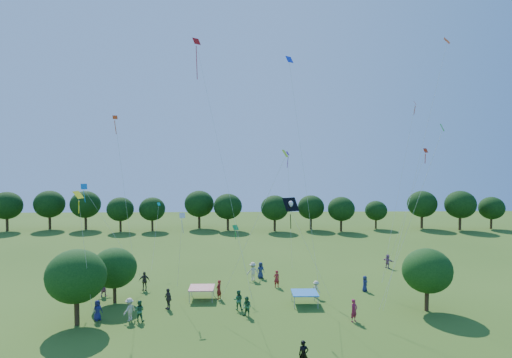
% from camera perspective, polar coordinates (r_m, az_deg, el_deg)
% --- Properties ---
extents(near_tree_west, '(4.51, 4.51, 5.79)m').
position_cam_1_polar(near_tree_west, '(37.81, -21.57, -11.25)').
color(near_tree_west, '#422B19').
rests_on(near_tree_west, ground).
extents(near_tree_north, '(3.89, 3.89, 4.84)m').
position_cam_1_polar(near_tree_north, '(42.32, -17.30, -10.57)').
color(near_tree_north, '#422B19').
rests_on(near_tree_north, ground).
extents(near_tree_east, '(4.07, 4.07, 5.20)m').
position_cam_1_polar(near_tree_east, '(40.93, 20.63, -10.69)').
color(near_tree_east, '#422B19').
rests_on(near_tree_east, ground).
extents(treeline, '(88.01, 8.77, 6.77)m').
position_cam_1_polar(treeline, '(78.46, -2.08, -3.41)').
color(treeline, '#422B19').
rests_on(treeline, ground).
extents(tent_red_stripe, '(2.20, 2.20, 1.10)m').
position_cam_1_polar(tent_red_stripe, '(42.21, -6.80, -13.36)').
color(tent_red_stripe, red).
rests_on(tent_red_stripe, ground).
extents(tent_blue, '(2.20, 2.20, 1.10)m').
position_cam_1_polar(tent_blue, '(40.73, 6.10, -13.97)').
color(tent_blue, '#1B65B5').
rests_on(tent_blue, ground).
extents(man_in_black, '(0.65, 0.43, 1.68)m').
position_cam_1_polar(man_in_black, '(29.77, 5.97, -20.97)').
color(man_in_black, black).
rests_on(man_in_black, ground).
extents(crowd_person_0, '(0.94, 0.74, 1.68)m').
position_cam_1_polar(crowd_person_0, '(48.74, 0.58, -11.32)').
color(crowd_person_0, navy).
rests_on(crowd_person_0, ground).
extents(crowd_person_1, '(0.78, 0.74, 1.76)m').
position_cam_1_polar(crowd_person_1, '(37.54, 12.15, -15.77)').
color(crowd_person_1, maroon).
rests_on(crowd_person_1, ground).
extents(crowd_person_2, '(0.89, 0.80, 1.60)m').
position_cam_1_polar(crowd_person_2, '(37.86, -1.13, -15.66)').
color(crowd_person_2, '#2A6237').
rests_on(crowd_person_2, ground).
extents(crowd_person_3, '(1.33, 0.83, 1.89)m').
position_cam_1_polar(crowd_person_3, '(47.84, -0.40, -11.47)').
color(crowd_person_3, beige).
rests_on(crowd_person_3, ground).
extents(crowd_person_4, '(1.00, 1.09, 1.75)m').
position_cam_1_polar(crowd_person_4, '(40.22, -10.94, -14.47)').
color(crowd_person_4, '#3B322F').
rests_on(crowd_person_4, ground).
extents(crowd_person_5, '(1.52, 1.22, 1.57)m').
position_cam_1_polar(crowd_person_5, '(45.05, -18.51, -12.77)').
color(crowd_person_5, '#9E5C88').
rests_on(crowd_person_5, ground).
extents(crowd_person_6, '(0.83, 0.87, 1.59)m').
position_cam_1_polar(crowd_person_6, '(39.10, -19.20, -15.23)').
color(crowd_person_6, navy).
rests_on(crowd_person_6, ground).
extents(crowd_person_7, '(0.68, 0.76, 1.72)m').
position_cam_1_polar(crowd_person_7, '(42.18, -4.67, -13.61)').
color(crowd_person_7, maroon).
rests_on(crowd_person_7, ground).
extents(crowd_person_8, '(0.84, 0.51, 1.64)m').
position_cam_1_polar(crowd_person_8, '(38.02, -14.38, -15.65)').
color(crowd_person_8, '#29613C').
rests_on(crowd_person_8, ground).
extents(crowd_person_9, '(1.05, 1.27, 1.79)m').
position_cam_1_polar(crowd_person_9, '(38.25, -15.54, -15.43)').
color(crowd_person_9, beige).
rests_on(crowd_person_9, ground).
extents(crowd_person_10, '(1.06, 0.49, 1.80)m').
position_cam_1_polar(crowd_person_10, '(45.83, -13.79, -12.28)').
color(crowd_person_10, '#3E3731').
rests_on(crowd_person_10, ground).
extents(crowd_person_11, '(1.19, 1.56, 1.59)m').
position_cam_1_polar(crowd_person_11, '(54.92, 16.13, -9.84)').
color(crowd_person_11, '#8A517D').
rests_on(crowd_person_11, ground).
extents(crowd_person_12, '(0.75, 0.83, 1.48)m').
position_cam_1_polar(crowd_person_12, '(45.50, 13.44, -12.59)').
color(crowd_person_12, navy).
rests_on(crowd_person_12, ground).
extents(crowd_person_13, '(0.72, 0.58, 1.66)m').
position_cam_1_polar(crowd_person_13, '(45.62, 2.58, -12.35)').
color(crowd_person_13, maroon).
rests_on(crowd_person_13, ground).
extents(crowd_person_14, '(0.86, 0.51, 1.67)m').
position_cam_1_polar(crowd_person_14, '(39.37, -2.23, -14.87)').
color(crowd_person_14, '#2A633D').
rests_on(crowd_person_14, ground).
extents(crowd_person_15, '(0.90, 1.09, 1.53)m').
position_cam_1_polar(crowd_person_15, '(42.83, 7.53, -13.49)').
color(crowd_person_15, beige).
rests_on(crowd_person_15, ground).
extents(pirate_kite, '(4.04, 1.15, 8.28)m').
position_cam_1_polar(pirate_kite, '(35.76, 4.44, -3.31)').
color(pirate_kite, black).
extents(red_high_kite, '(5.39, 6.90, 22.38)m').
position_cam_1_polar(red_high_kite, '(42.07, -6.37, 11.52)').
color(red_high_kite, red).
extents(small_kite_0, '(1.84, 0.55, 15.25)m').
position_cam_1_polar(small_kite_0, '(43.84, -16.63, 2.49)').
color(small_kite_0, '#F6400E').
extents(small_kite_1, '(5.40, 1.97, 20.54)m').
position_cam_1_polar(small_kite_1, '(37.42, 21.09, 8.50)').
color(small_kite_1, '#FF410D').
extents(small_kite_2, '(5.20, 3.00, 12.01)m').
position_cam_1_polar(small_kite_2, '(33.03, 2.08, -0.47)').
color(small_kite_2, '#D7FA16').
extents(small_kite_3, '(4.11, 1.71, 13.83)m').
position_cam_1_polar(small_kite_3, '(34.94, 20.78, 1.39)').
color(small_kite_3, '#1B9727').
extents(small_kite_4, '(2.75, 3.03, 20.32)m').
position_cam_1_polar(small_kite_4, '(40.39, 4.97, 8.86)').
color(small_kite_4, '#1534D2').
extents(small_kite_5, '(0.64, 1.17, 11.98)m').
position_cam_1_polar(small_kite_5, '(47.03, 4.10, 0.23)').
color(small_kite_5, purple).
extents(small_kite_6, '(0.98, 1.89, 6.75)m').
position_cam_1_polar(small_kite_6, '(39.42, -9.29, -6.02)').
color(small_kite_6, silver).
extents(small_kite_7, '(0.49, 6.14, 6.20)m').
position_cam_1_polar(small_kite_7, '(51.75, -12.26, -5.01)').
color(small_kite_7, '#0CBAB9').
extents(small_kite_8, '(2.98, 2.82, 12.20)m').
position_cam_1_polar(small_kite_8, '(41.80, 19.23, -0.66)').
color(small_kite_8, red).
extents(small_kite_9, '(3.83, 2.60, 16.72)m').
position_cam_1_polar(small_kite_9, '(44.84, 18.26, 3.31)').
color(small_kite_9, red).
extents(small_kite_10, '(0.93, 1.14, 9.07)m').
position_cam_1_polar(small_kite_10, '(34.84, -21.16, -3.50)').
color(small_kite_10, yellow).
extents(small_kite_11, '(1.34, 2.36, 5.05)m').
position_cam_1_polar(small_kite_11, '(43.25, -2.44, -6.78)').
color(small_kite_11, green).
extents(small_kite_12, '(5.41, 0.74, 8.97)m').
position_cam_1_polar(small_kite_12, '(44.90, -19.72, -2.73)').
color(small_kite_12, blue).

